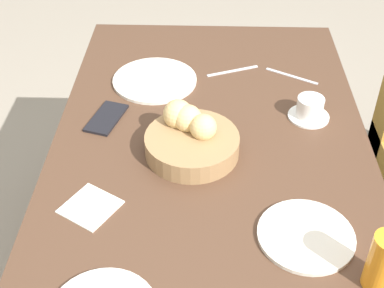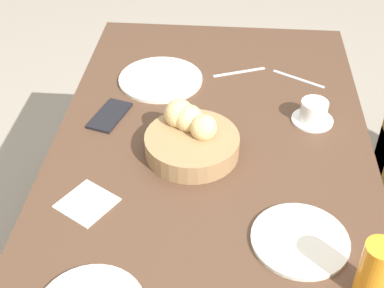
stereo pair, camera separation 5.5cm
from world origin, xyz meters
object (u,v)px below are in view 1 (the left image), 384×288
(bread_basket, at_px, (191,138))
(coffee_cup, at_px, (310,109))
(plate_near_left, at_px, (155,80))
(napkin, at_px, (90,207))
(juice_glass, at_px, (383,262))
(knife_silver, at_px, (233,71))
(fork_silver, at_px, (292,76))
(plate_far_center, at_px, (306,235))
(cell_phone, at_px, (106,118))

(bread_basket, relative_size, coffee_cup, 2.10)
(plate_near_left, xyz_separation_m, napkin, (0.55, -0.10, -0.00))
(juice_glass, xyz_separation_m, napkin, (-0.19, -0.62, -0.07))
(knife_silver, bearing_deg, juice_glass, 18.33)
(plate_near_left, xyz_separation_m, fork_silver, (-0.04, 0.43, -0.00))
(bread_basket, distance_m, knife_silver, 0.42)
(juice_glass, height_order, napkin, juice_glass)
(plate_far_center, bearing_deg, coffee_cup, 171.49)
(plate_near_left, distance_m, cell_phone, 0.24)
(juice_glass, xyz_separation_m, fork_silver, (-0.79, -0.08, -0.07))
(juice_glass, bearing_deg, napkin, -107.36)
(fork_silver, bearing_deg, cell_phone, -66.04)
(fork_silver, height_order, napkin, napkin)
(fork_silver, relative_size, napkin, 1.00)
(plate_far_center, bearing_deg, juice_glass, 46.90)
(plate_far_center, height_order, juice_glass, juice_glass)
(knife_silver, distance_m, napkin, 0.71)
(fork_silver, distance_m, napkin, 0.80)
(plate_far_center, bearing_deg, bread_basket, -138.04)
(coffee_cup, xyz_separation_m, knife_silver, (-0.24, -0.21, -0.03))
(bread_basket, distance_m, plate_near_left, 0.36)
(napkin, bearing_deg, bread_basket, 133.74)
(cell_phone, bearing_deg, plate_near_left, 149.31)
(juice_glass, relative_size, napkin, 0.85)
(plate_far_center, height_order, napkin, plate_far_center)
(knife_silver, height_order, cell_phone, cell_phone)
(coffee_cup, bearing_deg, fork_silver, -173.91)
(juice_glass, relative_size, cell_phone, 0.82)
(plate_near_left, bearing_deg, plate_far_center, 31.81)
(plate_near_left, xyz_separation_m, cell_phone, (0.20, -0.12, -0.00))
(juice_glass, bearing_deg, cell_phone, -130.45)
(plate_near_left, bearing_deg, napkin, -10.68)
(knife_silver, xyz_separation_m, napkin, (0.62, -0.35, 0.00))
(bread_basket, distance_m, napkin, 0.32)
(knife_silver, bearing_deg, napkin, -29.47)
(plate_near_left, height_order, plate_far_center, same)
(coffee_cup, bearing_deg, bread_basket, -64.63)
(coffee_cup, distance_m, cell_phone, 0.58)
(coffee_cup, bearing_deg, plate_near_left, -111.05)
(bread_basket, bearing_deg, napkin, -46.26)
(juice_glass, bearing_deg, plate_near_left, -145.33)
(knife_silver, bearing_deg, plate_far_center, 11.60)
(juice_glass, bearing_deg, coffee_cup, -174.06)
(bread_basket, distance_m, juice_glass, 0.57)
(bread_basket, relative_size, juice_glass, 1.83)
(coffee_cup, height_order, knife_silver, coffee_cup)
(plate_near_left, xyz_separation_m, coffee_cup, (0.18, 0.46, 0.02))
(napkin, bearing_deg, cell_phone, -177.30)
(knife_silver, distance_m, cell_phone, 0.46)
(fork_silver, bearing_deg, bread_basket, -39.37)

